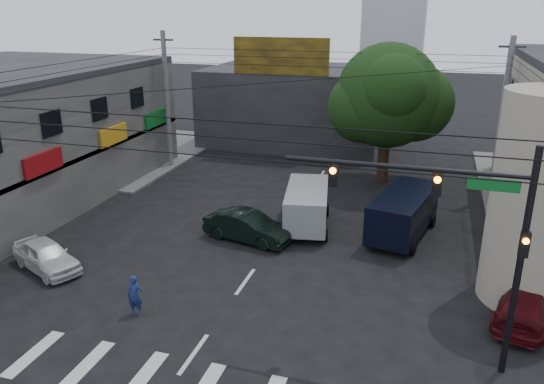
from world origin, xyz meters
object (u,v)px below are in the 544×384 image
at_px(utility_pole_far_left, 167,101).
at_px(maroon_sedan, 525,305).
at_px(white_compact, 46,256).
at_px(traffic_gantry, 463,221).
at_px(silver_minivan, 307,208).
at_px(navy_van, 403,215).
at_px(traffic_officer, 135,296).
at_px(utility_pole_far_right, 502,120).
at_px(street_tree, 388,96).
at_px(dark_sedan, 248,227).

height_order(utility_pole_far_left, maroon_sedan, utility_pole_far_left).
height_order(utility_pole_far_left, white_compact, utility_pole_far_left).
bearing_deg(traffic_gantry, silver_minivan, 125.89).
xyz_separation_m(navy_van, traffic_officer, (-8.82, -10.05, -0.32)).
height_order(utility_pole_far_left, utility_pole_far_right, same).
bearing_deg(utility_pole_far_left, street_tree, 3.95).
relative_size(street_tree, dark_sedan, 1.92).
xyz_separation_m(street_tree, silver_minivan, (-2.93, -8.67, -4.44)).
relative_size(maroon_sedan, traffic_officer, 3.00).
bearing_deg(traffic_gantry, white_compact, 174.48).
xyz_separation_m(traffic_gantry, maroon_sedan, (2.68, 3.25, -4.20)).
relative_size(traffic_gantry, white_compact, 1.76).
height_order(dark_sedan, silver_minivan, silver_minivan).
height_order(utility_pole_far_right, white_compact, utility_pole_far_right).
bearing_deg(street_tree, maroon_sedan, -66.23).
height_order(traffic_gantry, utility_pole_far_left, utility_pole_far_left).
relative_size(white_compact, traffic_officer, 2.63).
distance_m(dark_sedan, silver_minivan, 3.38).
xyz_separation_m(traffic_gantry, silver_minivan, (-6.75, 9.33, -3.79)).
distance_m(street_tree, dark_sedan, 13.18).
distance_m(navy_van, traffic_officer, 13.37).
xyz_separation_m(dark_sedan, maroon_sedan, (11.75, -3.65, -0.08)).
bearing_deg(dark_sedan, maroon_sedan, -94.61).
bearing_deg(white_compact, dark_sedan, -29.24).
xyz_separation_m(utility_pole_far_left, traffic_officer, (7.50, -17.46, -3.82)).
relative_size(utility_pole_far_left, maroon_sedan, 1.98).
relative_size(street_tree, utility_pole_far_left, 0.95).
bearing_deg(silver_minivan, traffic_officer, 147.18).
distance_m(utility_pole_far_left, white_compact, 16.05).
bearing_deg(traffic_gantry, maroon_sedan, 50.52).
bearing_deg(navy_van, white_compact, 131.60).
relative_size(maroon_sedan, navy_van, 0.80).
height_order(traffic_gantry, utility_pole_far_right, utility_pole_far_right).
relative_size(silver_minivan, traffic_officer, 3.28).
xyz_separation_m(street_tree, white_compact, (-12.49, -16.43, -4.83)).
bearing_deg(traffic_officer, utility_pole_far_left, 107.35).
bearing_deg(maroon_sedan, traffic_officer, 30.42).
xyz_separation_m(utility_pole_far_left, navy_van, (16.31, -7.41, -3.50)).
relative_size(white_compact, navy_van, 0.70).
xyz_separation_m(traffic_gantry, navy_van, (-2.01, 9.59, -3.73)).
relative_size(traffic_gantry, dark_sedan, 1.59).
xyz_separation_m(dark_sedan, white_compact, (-7.23, -5.32, -0.06)).
relative_size(street_tree, traffic_gantry, 1.21).
height_order(silver_minivan, navy_van, navy_van).
bearing_deg(utility_pole_far_right, maroon_sedan, -90.00).
height_order(traffic_gantry, navy_van, traffic_gantry).
bearing_deg(utility_pole_far_right, utility_pole_far_left, 180.00).
distance_m(maroon_sedan, silver_minivan, 11.23).
distance_m(dark_sedan, navy_van, 7.58).
relative_size(utility_pole_far_right, white_compact, 2.25).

